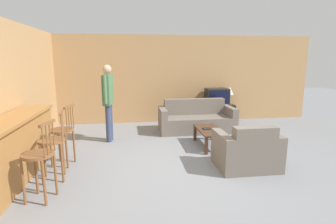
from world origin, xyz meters
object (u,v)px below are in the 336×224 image
at_px(table_lamp, 230,91).
at_px(person_by_window, 108,98).
at_px(bar_chair_far, 63,134).
at_px(tv, 217,97).
at_px(armchair_near, 247,152).
at_px(bar_chair_near, 39,160).
at_px(tv_unit, 216,113).
at_px(bar_chair_mid, 53,145).
at_px(book_on_table, 207,129).
at_px(couch_far, 196,120).
at_px(coffee_table, 210,132).

height_order(table_lamp, person_by_window, person_by_window).
height_order(bar_chair_far, tv, bar_chair_far).
bearing_deg(armchair_near, person_by_window, 142.42).
relative_size(bar_chair_near, tv_unit, 1.04).
bearing_deg(bar_chair_mid, book_on_table, 23.84).
height_order(bar_chair_far, tv_unit, bar_chair_far).
height_order(couch_far, armchair_near, couch_far).
xyz_separation_m(tv, book_on_table, (-0.93, -2.18, -0.39)).
bearing_deg(bar_chair_far, bar_chair_near, -90.00).
bearing_deg(tv_unit, bar_chair_far, -143.21).
bearing_deg(table_lamp, couch_far, -144.26).
bearing_deg(armchair_near, bar_chair_near, -168.83).
xyz_separation_m(armchair_near, coffee_table, (-0.31, 1.22, 0.03)).
height_order(bar_chair_near, couch_far, bar_chair_near).
relative_size(bar_chair_near, couch_far, 0.56).
bearing_deg(book_on_table, table_lamp, 58.76).
xyz_separation_m(bar_chair_near, armchair_near, (3.23, 0.64, -0.28)).
bearing_deg(tv_unit, couch_far, -133.59).
bearing_deg(bar_chair_far, tv, 36.76).
xyz_separation_m(armchair_near, person_by_window, (-2.52, 1.94, 0.72)).
relative_size(book_on_table, person_by_window, 0.10).
distance_m(book_on_table, person_by_window, 2.34).
bearing_deg(person_by_window, armchair_near, -37.58).
relative_size(bar_chair_near, person_by_window, 0.62).
relative_size(bar_chair_far, tv, 1.67).
distance_m(bar_chair_near, bar_chair_mid, 0.62).
xyz_separation_m(bar_chair_mid, bar_chair_far, (-0.00, 0.61, 0.00)).
bearing_deg(table_lamp, tv, -179.55).
bearing_deg(book_on_table, tv_unit, 66.87).
distance_m(bar_chair_near, coffee_table, 3.47).
distance_m(bar_chair_mid, person_by_window, 2.12).
bearing_deg(person_by_window, bar_chair_mid, -109.85).
relative_size(couch_far, person_by_window, 1.12).
xyz_separation_m(tv, person_by_window, (-3.08, -1.49, 0.23)).
bearing_deg(person_by_window, tv_unit, 25.77).
xyz_separation_m(coffee_table, book_on_table, (-0.06, 0.02, 0.07)).
height_order(armchair_near, tv_unit, armchair_near).
relative_size(armchair_near, book_on_table, 5.66).
bearing_deg(bar_chair_mid, armchair_near, 0.30).
bearing_deg(person_by_window, coffee_table, -17.93).
bearing_deg(armchair_near, bar_chair_mid, -179.70).
relative_size(tv, table_lamp, 1.19).
bearing_deg(book_on_table, bar_chair_near, -146.62).
xyz_separation_m(bar_chair_far, table_lamp, (4.18, 2.83, 0.37)).
bearing_deg(armchair_near, table_lamp, 74.43).
distance_m(bar_chair_far, book_on_table, 2.94).
bearing_deg(table_lamp, bar_chair_far, -145.87).
xyz_separation_m(bar_chair_mid, person_by_window, (0.71, 1.96, 0.44)).
relative_size(bar_chair_mid, person_by_window, 0.62).
bearing_deg(coffee_table, bar_chair_mid, -156.96).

